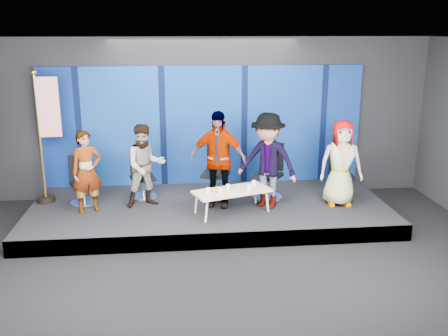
# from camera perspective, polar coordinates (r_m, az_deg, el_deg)

# --- Properties ---
(ground) EXTENTS (10.00, 10.00, 0.00)m
(ground) POSITION_cam_1_polar(r_m,az_deg,el_deg) (7.77, -0.29, -12.41)
(ground) COLOR black
(ground) RESTS_ON ground
(room_walls) EXTENTS (10.02, 8.02, 3.51)m
(room_walls) POSITION_cam_1_polar(r_m,az_deg,el_deg) (6.97, -0.32, 5.52)
(room_walls) COLOR black
(room_walls) RESTS_ON ground
(riser) EXTENTS (7.00, 3.00, 0.30)m
(riser) POSITION_cam_1_polar(r_m,az_deg,el_deg) (9.99, -1.70, -4.92)
(riser) COLOR black
(riser) RESTS_ON ground
(backdrop) EXTENTS (7.00, 0.08, 2.60)m
(backdrop) POSITION_cam_1_polar(r_m,az_deg,el_deg) (10.99, -2.32, 4.84)
(backdrop) COLOR #071855
(backdrop) RESTS_ON riser
(chair_a) EXTENTS (0.72, 0.72, 0.97)m
(chair_a) POSITION_cam_1_polar(r_m,az_deg,el_deg) (10.25, -15.85, -2.23)
(chair_a) COLOR silver
(chair_a) RESTS_ON riser
(panelist_a) EXTENTS (0.67, 0.57, 1.57)m
(panelist_a) POSITION_cam_1_polar(r_m,az_deg,el_deg) (9.65, -15.40, -0.41)
(panelist_a) COLOR black
(panelist_a) RESTS_ON riser
(chair_b) EXTENTS (0.69, 0.69, 1.00)m
(chair_b) POSITION_cam_1_polar(r_m,az_deg,el_deg) (10.34, -9.29, -1.60)
(chair_b) COLOR silver
(chair_b) RESTS_ON riser
(panelist_b) EXTENTS (0.92, 0.80, 1.62)m
(panelist_b) POSITION_cam_1_polar(r_m,az_deg,el_deg) (9.73, -8.98, 0.26)
(panelist_b) COLOR black
(panelist_b) RESTS_ON riser
(chair_c) EXTENTS (0.81, 0.81, 1.16)m
(chair_c) POSITION_cam_1_polar(r_m,az_deg,el_deg) (10.25, -0.88, -1.25)
(chair_c) COLOR silver
(chair_c) RESTS_ON riser
(panelist_c) EXTENTS (1.18, 0.76, 1.87)m
(panelist_c) POSITION_cam_1_polar(r_m,az_deg,el_deg) (9.61, -0.74, 1.05)
(panelist_c) COLOR black
(panelist_c) RESTS_ON riser
(chair_d) EXTENTS (0.89, 0.89, 1.14)m
(chair_d) POSITION_cam_1_polar(r_m,az_deg,el_deg) (10.20, 5.07, -1.42)
(chair_d) COLOR silver
(chair_d) RESTS_ON riser
(panelist_d) EXTENTS (1.37, 1.24, 1.85)m
(panelist_d) POSITION_cam_1_polar(r_m,az_deg,el_deg) (9.57, 5.00, 0.84)
(panelist_d) COLOR black
(panelist_d) RESTS_ON riser
(chair_e) EXTENTS (0.64, 0.64, 1.04)m
(chair_e) POSITION_cam_1_polar(r_m,az_deg,el_deg) (10.53, 13.14, -1.41)
(chair_e) COLOR silver
(chair_e) RESTS_ON riser
(panelist_e) EXTENTS (0.88, 0.62, 1.69)m
(panelist_e) POSITION_cam_1_polar(r_m,az_deg,el_deg) (9.91, 13.23, 0.54)
(panelist_e) COLOR black
(panelist_e) RESTS_ON riser
(coffee_table) EXTENTS (1.56, 1.06, 0.44)m
(coffee_table) POSITION_cam_1_polar(r_m,az_deg,el_deg) (9.35, 0.92, -2.74)
(coffee_table) COLOR tan
(coffee_table) RESTS_ON riser
(mug_a) EXTENTS (0.07, 0.07, 0.09)m
(mug_a) POSITION_cam_1_polar(r_m,az_deg,el_deg) (9.20, -1.85, -2.54)
(mug_a) COLOR white
(mug_a) RESTS_ON coffee_table
(mug_b) EXTENTS (0.08, 0.08, 0.10)m
(mug_b) POSITION_cam_1_polar(r_m,az_deg,el_deg) (9.17, -0.39, -2.58)
(mug_b) COLOR white
(mug_b) RESTS_ON coffee_table
(mug_c) EXTENTS (0.07, 0.07, 0.09)m
(mug_c) POSITION_cam_1_polar(r_m,az_deg,el_deg) (9.40, 0.46, -2.14)
(mug_c) COLOR white
(mug_c) RESTS_ON coffee_table
(mug_d) EXTENTS (0.08, 0.08, 0.09)m
(mug_d) POSITION_cam_1_polar(r_m,az_deg,el_deg) (9.39, 2.87, -2.16)
(mug_d) COLOR white
(mug_d) RESTS_ON coffee_table
(mug_e) EXTENTS (0.08, 0.08, 0.10)m
(mug_e) POSITION_cam_1_polar(r_m,az_deg,el_deg) (9.62, 3.44, -1.71)
(mug_e) COLOR white
(mug_e) RESTS_ON coffee_table
(flag_stand) EXTENTS (0.60, 0.35, 2.63)m
(flag_stand) POSITION_cam_1_polar(r_m,az_deg,el_deg) (10.27, -19.63, 3.70)
(flag_stand) COLOR black
(flag_stand) RESTS_ON riser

